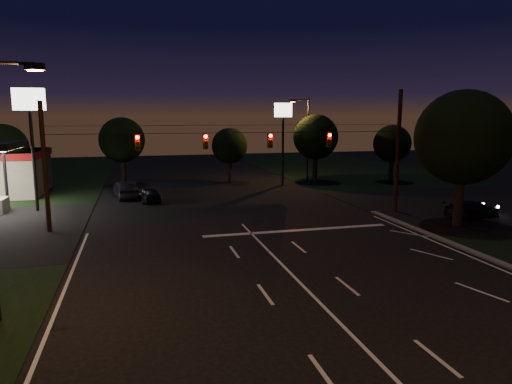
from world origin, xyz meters
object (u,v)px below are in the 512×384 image
object	(u,v)px
car_oncoming_b	(126,190)
car_cross	(472,209)
tree_right_near	(462,139)
car_oncoming_a	(149,194)
utility_pole_right	(395,212)

from	to	relation	value
car_oncoming_b	car_cross	size ratio (longest dim) A/B	1.04
tree_right_near	car_oncoming_a	size ratio (longest dim) A/B	2.37
utility_pole_right	car_oncoming_b	bearing A→B (deg)	150.63
car_oncoming_b	car_cross	bearing A→B (deg)	139.59
car_oncoming_b	utility_pole_right	bearing A→B (deg)	140.98
utility_pole_right	car_oncoming_b	size ratio (longest dim) A/B	2.00
utility_pole_right	car_cross	bearing A→B (deg)	-36.78
utility_pole_right	car_oncoming_a	distance (m)	19.82
utility_pole_right	tree_right_near	distance (m)	7.61
utility_pole_right	car_oncoming_b	xyz separation A→B (m)	(-19.65, 11.06, 0.74)
car_oncoming_a	car_cross	bearing A→B (deg)	140.64
tree_right_near	car_oncoming_b	xyz separation A→B (m)	(-21.18, 15.89, -4.94)
car_oncoming_a	car_oncoming_b	bearing A→B (deg)	-60.78
tree_right_near	car_cross	size ratio (longest dim) A/B	2.03
utility_pole_right	car_cross	distance (m)	5.25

